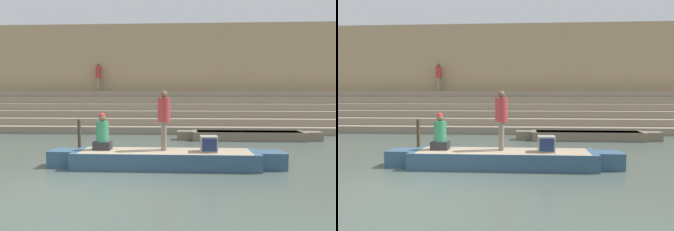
% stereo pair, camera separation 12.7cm
% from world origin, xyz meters
% --- Properties ---
extents(ground_plane, '(120.00, 120.00, 0.00)m').
position_xyz_m(ground_plane, '(0.00, 0.00, 0.00)').
color(ground_plane, '#47544C').
extents(ghat_steps, '(36.00, 4.39, 2.18)m').
position_xyz_m(ghat_steps, '(0.00, 11.77, 0.79)').
color(ghat_steps, gray).
rests_on(ghat_steps, ground).
extents(back_wall, '(34.20, 1.28, 6.38)m').
position_xyz_m(back_wall, '(0.00, 13.95, 3.16)').
color(back_wall, tan).
rests_on(back_wall, ground).
extents(rowboat_main, '(6.50, 1.34, 0.46)m').
position_xyz_m(rowboat_main, '(1.78, 1.81, 0.25)').
color(rowboat_main, '#33516B').
rests_on(rowboat_main, ground).
extents(person_standing, '(0.35, 0.35, 1.66)m').
position_xyz_m(person_standing, '(1.73, 1.94, 1.42)').
color(person_standing, '#756656').
rests_on(person_standing, rowboat_main).
extents(person_rowing, '(0.48, 0.38, 1.04)m').
position_xyz_m(person_rowing, '(-0.01, 1.91, 0.88)').
color(person_rowing, '#28282D').
rests_on(person_rowing, rowboat_main).
extents(tv_set, '(0.46, 0.45, 0.43)m').
position_xyz_m(tv_set, '(2.97, 1.75, 0.68)').
color(tv_set, '#9E998E').
rests_on(tv_set, rowboat_main).
extents(moored_boat_shore, '(6.26, 1.06, 0.39)m').
position_xyz_m(moored_boat_shore, '(5.09, 7.32, 0.21)').
color(moored_boat_shore, '#756651').
rests_on(moored_boat_shore, ground).
extents(mooring_post, '(0.13, 0.13, 1.09)m').
position_xyz_m(mooring_post, '(-1.62, 4.76, 0.54)').
color(mooring_post, '#473828').
rests_on(mooring_post, ground).
extents(person_on_steps, '(0.36, 0.36, 1.72)m').
position_xyz_m(person_on_steps, '(-3.08, 12.99, 3.17)').
color(person_on_steps, gray).
rests_on(person_on_steps, ghat_steps).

